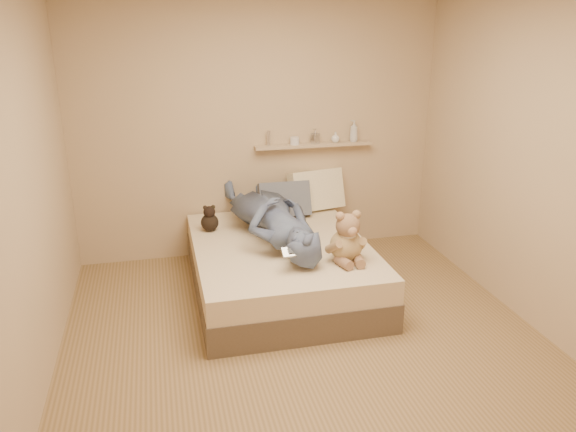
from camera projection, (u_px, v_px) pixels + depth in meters
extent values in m
plane|color=olive|center=(308.00, 345.00, 4.18)|extent=(3.80, 3.80, 0.00)
plane|color=tan|center=(258.00, 126.00, 5.49)|extent=(3.60, 0.00, 3.60)
plane|color=tan|center=(453.00, 316.00, 2.00)|extent=(3.60, 0.00, 3.60)
plane|color=tan|center=(21.00, 196.00, 3.35)|extent=(0.00, 3.80, 3.80)
plane|color=tan|center=(545.00, 162.00, 4.14)|extent=(0.00, 3.80, 3.80)
cube|color=brown|center=(281.00, 277.00, 4.99)|extent=(1.50, 1.90, 0.25)
cube|color=beige|center=(281.00, 254.00, 4.92)|extent=(1.48, 1.88, 0.20)
cube|color=#AAADB1|center=(294.00, 252.00, 4.28)|extent=(0.20, 0.10, 0.07)
cube|color=black|center=(295.00, 250.00, 4.27)|extent=(0.11, 0.05, 0.03)
sphere|color=tan|center=(346.00, 245.00, 4.50)|extent=(0.26, 0.26, 0.26)
sphere|color=#8D6F4D|center=(348.00, 226.00, 4.42)|extent=(0.19, 0.19, 0.19)
sphere|color=tan|center=(340.00, 216.00, 4.37)|extent=(0.07, 0.07, 0.07)
sphere|color=#A07858|center=(356.00, 215.00, 4.41)|extent=(0.07, 0.07, 0.07)
sphere|color=#A27859|center=(352.00, 232.00, 4.34)|extent=(0.08, 0.08, 0.08)
cylinder|color=#987651|center=(334.00, 247.00, 4.43)|extent=(0.13, 0.18, 0.15)
cylinder|color=#977950|center=(362.00, 243.00, 4.49)|extent=(0.11, 0.18, 0.15)
cylinder|color=#8B654A|center=(344.00, 262.00, 4.41)|extent=(0.12, 0.19, 0.09)
cylinder|color=#8C684A|center=(359.00, 261.00, 4.44)|extent=(0.10, 0.18, 0.09)
cylinder|color=#BDB6A2|center=(348.00, 235.00, 4.44)|extent=(0.15, 0.15, 0.02)
sphere|color=black|center=(210.00, 222.00, 5.15)|extent=(0.16, 0.16, 0.16)
sphere|color=black|center=(209.00, 212.00, 5.10)|extent=(0.11, 0.11, 0.11)
sphere|color=black|center=(205.00, 208.00, 5.08)|extent=(0.04, 0.04, 0.04)
sphere|color=black|center=(213.00, 207.00, 5.10)|extent=(0.04, 0.04, 0.04)
cube|color=#F5E7C1|center=(316.00, 190.00, 5.70)|extent=(0.59, 0.37, 0.43)
cube|color=slate|center=(284.00, 200.00, 5.50)|extent=(0.50, 0.26, 0.37)
imported|color=slate|center=(271.00, 216.00, 4.96)|extent=(0.86, 1.75, 0.40)
cube|color=tan|center=(314.00, 145.00, 5.62)|extent=(1.20, 0.12, 0.03)
cylinder|color=silver|center=(269.00, 138.00, 5.49)|extent=(0.03, 0.03, 0.15)
cylinder|color=silver|center=(295.00, 141.00, 5.56)|extent=(0.09, 0.09, 0.08)
imported|color=silver|center=(315.00, 136.00, 5.59)|extent=(0.09, 0.09, 0.15)
imported|color=white|center=(335.00, 137.00, 5.64)|extent=(0.11, 0.11, 0.11)
imported|color=silver|center=(354.00, 131.00, 5.67)|extent=(0.11, 0.11, 0.22)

